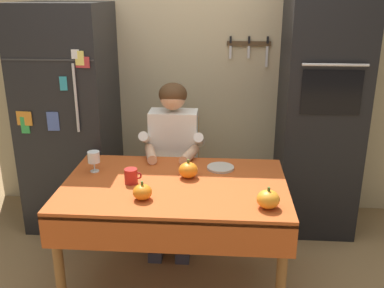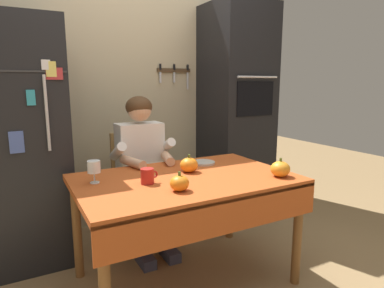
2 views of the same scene
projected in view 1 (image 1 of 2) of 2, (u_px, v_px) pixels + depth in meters
The scene contains 12 objects.
back_wall_assembly at pixel (196, 63), 3.73m from camera, with size 3.70×0.13×2.60m.
refrigerator at pixel (70, 118), 3.57m from camera, with size 0.68×0.71×1.80m.
wall_oven at pixel (321, 103), 3.42m from camera, with size 0.60×0.64×2.10m.
dining_table at pixel (175, 197), 2.75m from camera, with size 1.40×0.90×0.74m.
chair_behind_person at pixel (176, 169), 3.55m from camera, with size 0.40×0.40×0.93m.
seated_person at pixel (173, 151), 3.30m from camera, with size 0.47×0.55×1.25m.
coffee_mug at pixel (131, 176), 2.72m from camera, with size 0.11×0.08×0.10m.
wine_glass at pixel (94, 158), 2.88m from camera, with size 0.08×0.08×0.14m.
pumpkin_large at pixel (188, 170), 2.81m from camera, with size 0.12×0.12×0.12m.
pumpkin_medium at pixel (268, 199), 2.41m from camera, with size 0.13×0.13×0.13m.
pumpkin_small at pixel (142, 192), 2.51m from camera, with size 0.11×0.11×0.11m.
serving_tray at pixel (221, 168), 2.96m from camera, with size 0.18×0.18×0.02m, color #B7B2A8.
Camera 1 is at (0.29, -2.39, 1.88)m, focal length 40.97 mm.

